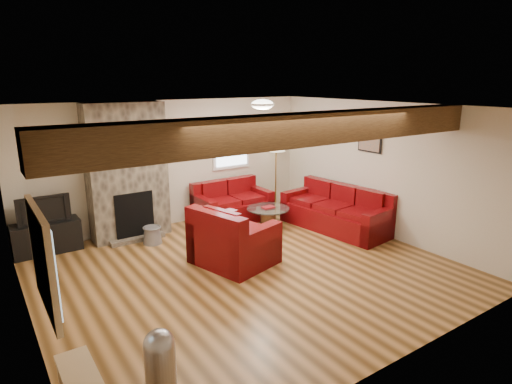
# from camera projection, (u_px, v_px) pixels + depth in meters

# --- Properties ---
(room) EXTENTS (8.00, 8.00, 8.00)m
(room) POSITION_uv_depth(u_px,v_px,m) (247.00, 193.00, 6.35)
(room) COLOR #583917
(room) RESTS_ON ground
(floor) EXTENTS (6.00, 6.00, 0.00)m
(floor) POSITION_uv_depth(u_px,v_px,m) (248.00, 270.00, 6.67)
(floor) COLOR #583917
(floor) RESTS_ON ground
(oak_beam) EXTENTS (6.00, 0.36, 0.38)m
(oak_beam) POSITION_uv_depth(u_px,v_px,m) (304.00, 129.00, 5.08)
(oak_beam) COLOR #331F0F
(oak_beam) RESTS_ON room
(chimney_breast) EXTENTS (1.40, 0.67, 2.50)m
(chimney_breast) POSITION_uv_depth(u_px,v_px,m) (127.00, 173.00, 7.81)
(chimney_breast) COLOR #38322B
(chimney_breast) RESTS_ON floor
(back_window) EXTENTS (0.90, 0.08, 1.10)m
(back_window) POSITION_uv_depth(u_px,v_px,m) (231.00, 143.00, 9.18)
(back_window) COLOR white
(back_window) RESTS_ON room
(hatch_window) EXTENTS (0.08, 1.00, 0.90)m
(hatch_window) POSITION_uv_depth(u_px,v_px,m) (44.00, 260.00, 3.50)
(hatch_window) COLOR tan
(hatch_window) RESTS_ON room
(ceiling_dome) EXTENTS (0.40, 0.40, 0.18)m
(ceiling_dome) POSITION_uv_depth(u_px,v_px,m) (262.00, 106.00, 7.26)
(ceiling_dome) COLOR white
(ceiling_dome) RESTS_ON room
(artwork_back) EXTENTS (0.42, 0.06, 0.52)m
(artwork_back) POSITION_uv_depth(u_px,v_px,m) (179.00, 141.00, 8.49)
(artwork_back) COLOR black
(artwork_back) RESTS_ON room
(artwork_right) EXTENTS (0.06, 0.55, 0.42)m
(artwork_right) POSITION_uv_depth(u_px,v_px,m) (370.00, 141.00, 8.07)
(artwork_right) COLOR black
(artwork_right) RESTS_ON room
(sofa_three) EXTENTS (1.18, 2.28, 0.84)m
(sofa_three) POSITION_uv_depth(u_px,v_px,m) (336.00, 208.00, 8.41)
(sofa_three) COLOR #4C0508
(sofa_three) RESTS_ON floor
(loveseat) EXTENTS (1.56, 0.91, 0.82)m
(loveseat) POSITION_uv_depth(u_px,v_px,m) (233.00, 201.00, 8.94)
(loveseat) COLOR #4C0508
(loveseat) RESTS_ON floor
(armchair_red) EXTENTS (1.30, 1.40, 0.95)m
(armchair_red) POSITION_uv_depth(u_px,v_px,m) (234.00, 235.00, 6.84)
(armchair_red) COLOR #4C0508
(armchair_red) RESTS_ON floor
(coffee_table) EXTENTS (0.85, 0.85, 0.45)m
(coffee_table) POSITION_uv_depth(u_px,v_px,m) (268.00, 218.00, 8.51)
(coffee_table) COLOR #422B15
(coffee_table) RESTS_ON floor
(tv_cabinet) EXTENTS (1.08, 0.43, 0.54)m
(tv_cabinet) POSITION_uv_depth(u_px,v_px,m) (47.00, 237.00, 7.30)
(tv_cabinet) COLOR black
(tv_cabinet) RESTS_ON floor
(television) EXTENTS (0.83, 0.11, 0.48)m
(television) POSITION_uv_depth(u_px,v_px,m) (43.00, 209.00, 7.17)
(television) COLOR black
(television) RESTS_ON tv_cabinet
(floor_lamp) EXTENTS (0.41, 0.41, 1.59)m
(floor_lamp) POSITION_uv_depth(u_px,v_px,m) (276.00, 149.00, 9.69)
(floor_lamp) COLOR tan
(floor_lamp) RESTS_ON floor
(pedal_bin) EXTENTS (0.35, 0.35, 0.72)m
(pedal_bin) POSITION_uv_depth(u_px,v_px,m) (160.00, 365.00, 3.90)
(pedal_bin) COLOR #98999D
(pedal_bin) RESTS_ON floor
(coal_bucket) EXTENTS (0.34, 0.34, 0.32)m
(coal_bucket) POSITION_uv_depth(u_px,v_px,m) (152.00, 235.00, 7.72)
(coal_bucket) COLOR gray
(coal_bucket) RESTS_ON floor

